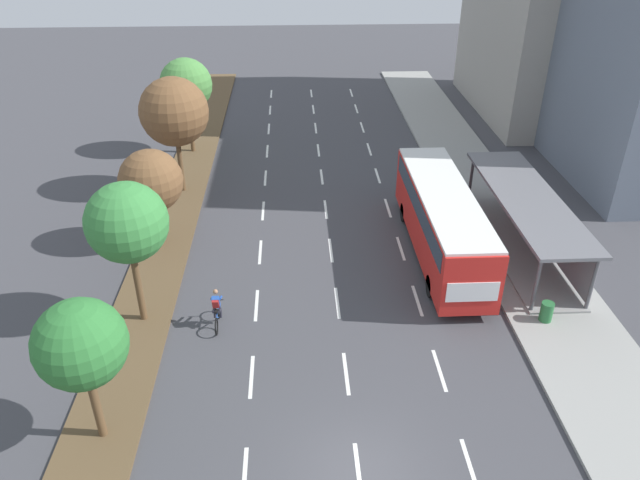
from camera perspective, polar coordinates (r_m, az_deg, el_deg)
ground_plane at (r=19.99m, az=3.65°, el=-21.10°), size 140.00×140.00×0.00m
median_strip at (r=36.48m, az=-12.84°, el=4.30°), size 2.60×52.00×0.12m
sidewalk_right at (r=37.55m, az=14.62°, el=4.86°), size 4.50×52.00×0.15m
lane_divider_left at (r=33.89m, az=-5.38°, el=2.76°), size 0.14×46.36×0.01m
lane_divider_center at (r=33.89m, az=0.54°, el=2.91°), size 0.14×46.36×0.01m
lane_divider_right at (r=34.26m, az=6.41°, el=3.02°), size 0.14×46.36×0.01m
bus_shelter at (r=30.78m, az=19.13°, el=2.01°), size 2.90×11.07×2.86m
bus at (r=29.33m, az=11.43°, el=2.18°), size 2.54×11.29×3.37m
cyclist at (r=25.03m, az=-9.68°, el=-6.49°), size 0.46×1.82×1.71m
median_tree_nearest at (r=19.53m, az=-21.61°, el=-9.15°), size 2.81×2.81×5.19m
median_tree_second at (r=24.02m, az=-17.73°, el=1.54°), size 3.16×3.16×6.10m
median_tree_third at (r=29.96m, az=-15.63°, el=5.36°), size 3.06×3.06×4.94m
median_tree_fourth at (r=35.06m, az=-13.58°, el=11.63°), size 3.83×3.83×6.67m
median_tree_fifth at (r=40.99m, az=-12.51°, el=14.07°), size 3.36×3.36×6.19m
trash_bin at (r=26.60m, az=20.55°, el=-6.34°), size 0.52×0.52×0.85m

